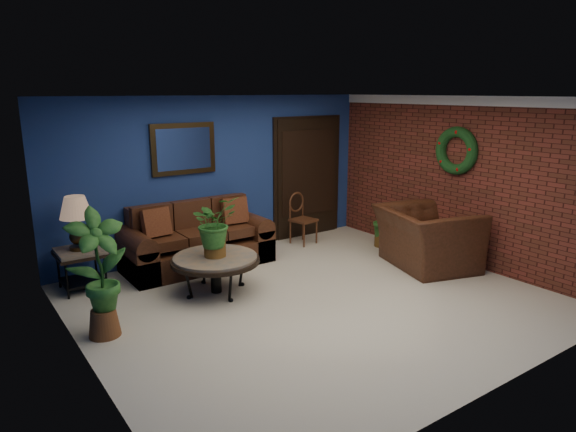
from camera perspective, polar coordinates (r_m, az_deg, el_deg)
floor at (r=6.58m, az=2.93°, el=-9.25°), size 5.50×5.50×0.00m
wall_back at (r=8.28m, az=-7.68°, el=4.46°), size 5.50×0.04×2.50m
wall_left at (r=5.04m, az=-22.39°, el=-2.51°), size 0.04×5.00×2.50m
wall_right_brick at (r=8.16m, az=18.49°, el=3.74°), size 0.04×5.00×2.50m
ceiling at (r=6.06m, az=3.23°, el=13.06°), size 5.50×5.00×0.02m
crown_molding at (r=8.03m, az=19.01°, el=12.03°), size 0.03×5.00×0.14m
wall_mirror at (r=7.92m, az=-11.54°, el=7.32°), size 1.02×0.06×0.77m
closet_door at (r=9.21m, az=2.16°, el=4.25°), size 1.44×0.06×2.18m
wreath at (r=8.08m, az=18.19°, el=6.90°), size 0.16×0.72×0.72m
sofa at (r=7.85m, az=-10.21°, el=-3.15°), size 2.16×0.93×0.97m
coffee_table at (r=6.72m, az=-8.07°, el=-4.91°), size 1.15×1.15×0.49m
end_table at (r=7.29m, az=-22.05°, el=-4.42°), size 0.61×0.61×0.55m
table_lamp at (r=7.14m, az=-22.46°, el=-0.04°), size 0.41×0.41×0.68m
side_chair at (r=8.80m, az=1.43°, el=0.15°), size 0.44×0.44×0.88m
armchair at (r=7.91m, az=15.12°, el=-2.35°), size 1.53×1.64×0.88m
coffee_plant at (r=6.59m, az=-8.22°, el=-0.87°), size 0.67×0.61×0.78m
floor_plant at (r=8.77m, az=10.50°, el=-0.85°), size 0.37×0.31×0.77m
tall_plant at (r=5.74m, az=-20.23°, el=-5.58°), size 0.63×0.45×1.40m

